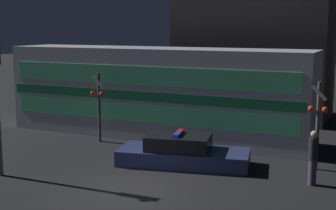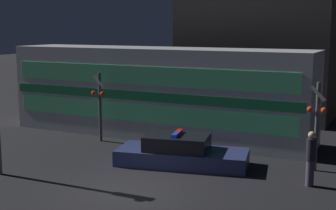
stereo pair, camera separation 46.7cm
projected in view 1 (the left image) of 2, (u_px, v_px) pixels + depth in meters
ground_plane at (131, 191)px, 14.94m from camera, size 120.00×120.00×0.00m
train at (156, 92)px, 22.25m from camera, size 14.76×2.94×4.20m
police_car at (182, 153)px, 17.71m from camera, size 5.19×2.85×1.27m
pedestrian at (313, 157)px, 15.34m from camera, size 0.31×0.31×1.84m
crossing_signal_near at (318, 121)px, 16.85m from camera, size 0.70×0.31×3.24m
crossing_signal_far at (99, 103)px, 21.08m from camera, size 0.70×0.31×3.16m
building_left at (256, 24)px, 26.96m from camera, size 8.55×5.12×10.68m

